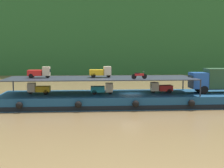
{
  "coord_description": "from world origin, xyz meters",
  "views": [
    {
      "loc": [
        -5.3,
        -38.95,
        6.82
      ],
      "look_at": [
        -2.39,
        0.0,
        2.7
      ],
      "focal_mm": 50.34,
      "sensor_mm": 36.0,
      "label": 1
    }
  ],
  "objects": [
    {
      "name": "cargo_barge",
      "position": [
        -0.0,
        -0.04,
        0.75
      ],
      "size": [
        32.44,
        8.37,
        1.5
      ],
      "color": "navy",
      "rests_on": "ground"
    },
    {
      "name": "mini_truck_lower_mid",
      "position": [
        3.86,
        0.07,
        2.19
      ],
      "size": [
        2.77,
        1.25,
        1.38
      ],
      "color": "red",
      "rests_on": "cargo_barge"
    },
    {
      "name": "mini_truck_lower_aft",
      "position": [
        -3.63,
        -0.52,
        2.19
      ],
      "size": [
        2.78,
        1.28,
        1.38
      ],
      "color": "teal",
      "rests_on": "cargo_barge"
    },
    {
      "name": "mini_truck_upper_mid",
      "position": [
        -3.78,
        0.52,
        4.19
      ],
      "size": [
        2.78,
        1.28,
        1.38
      ],
      "color": "gold",
      "rests_on": "cargo_rack"
    },
    {
      "name": "hillside_far_bank",
      "position": [
        0.0,
        66.61,
        21.39
      ],
      "size": [
        126.38,
        35.25,
        37.97
      ],
      "color": "#235628",
      "rests_on": "ground"
    },
    {
      "name": "covered_lorry",
      "position": [
        11.24,
        -0.1,
        3.19
      ],
      "size": [
        7.89,
        2.42,
        3.1
      ],
      "color": "#1E4C99",
      "rests_on": "cargo_barge"
    },
    {
      "name": "mini_truck_upper_stern",
      "position": [
        -11.37,
        0.31,
        4.19
      ],
      "size": [
        2.74,
        1.2,
        1.38
      ],
      "color": "red",
      "rests_on": "cargo_rack"
    },
    {
      "name": "ground_plane",
      "position": [
        0.0,
        0.0,
        0.0
      ],
      "size": [
        400.0,
        400.0,
        0.0
      ],
      "primitive_type": "plane",
      "color": "brown"
    },
    {
      "name": "cargo_rack",
      "position": [
        -3.8,
        0.0,
        3.44
      ],
      "size": [
        23.24,
        6.94,
        2.0
      ],
      "color": "#232833",
      "rests_on": "cargo_barge"
    },
    {
      "name": "motorcycle_upper_port",
      "position": [
        0.69,
        -2.09,
        3.93
      ],
      "size": [
        1.9,
        0.55,
        0.87
      ],
      "color": "black",
      "rests_on": "cargo_rack"
    },
    {
      "name": "mini_truck_lower_stern",
      "position": [
        -11.53,
        0.24,
        2.19
      ],
      "size": [
        2.76,
        1.24,
        1.38
      ],
      "color": "gold",
      "rests_on": "cargo_barge"
    }
  ]
}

